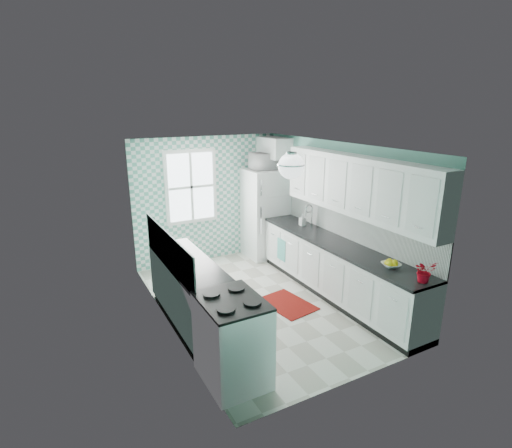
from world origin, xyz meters
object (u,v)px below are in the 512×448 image
fruit_bowl (391,265)px  ceiling_light (291,166)px  potted_plant (425,271)px  microwave (266,161)px  fridge (265,213)px  stove (232,339)px  sink (303,227)px

fruit_bowl → ceiling_light: bearing=148.7°
potted_plant → microwave: size_ratio=0.49×
ceiling_light → fruit_bowl: size_ratio=1.44×
fridge → microwave: bearing=55.9°
stove → microwave: 4.29m
fridge → potted_plant: size_ratio=6.35×
ceiling_light → sink: ceiling_light is taller
ceiling_light → fruit_bowl: 1.95m
fridge → stove: fridge is taller
potted_plant → stove: bearing=166.6°
fridge → microwave: size_ratio=3.10×
fridge → sink: size_ratio=3.40×
fruit_bowl → potted_plant: (0.00, -0.54, 0.11)m
ceiling_light → stove: 2.27m
ceiling_light → stove: ceiling_light is taller
stove → potted_plant: 2.53m
fridge → fruit_bowl: 3.34m
ceiling_light → microwave: size_ratio=0.59×
fridge → ceiling_light: bearing=-110.6°
sink → potted_plant: size_ratio=1.87×
stove → potted_plant: (2.40, -0.57, 0.56)m
sink → fruit_bowl: bearing=-93.5°
microwave → stove: bearing=58.7°
sink → stove: bearing=-142.5°
fridge → potted_plant: bearing=-86.3°
fruit_bowl → fridge: bearing=91.5°
microwave → fruit_bowl: bearing=95.1°
ceiling_light → microwave: ceiling_light is taller
sink → potted_plant: 2.66m
stove → ceiling_light: bearing=32.0°
fruit_bowl → microwave: microwave is taller
stove → fridge: bearing=56.9°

